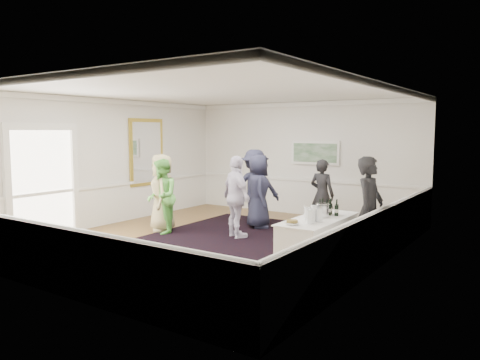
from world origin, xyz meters
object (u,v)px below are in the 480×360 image
Objects in this scene: guest_lilac at (237,197)px; guest_navy at (258,191)px; serving_table at (318,241)px; guest_tan at (162,193)px; guest_green at (162,196)px; guest_dark_b at (322,195)px; ice_bucket at (323,211)px; nut_bowl at (292,223)px; guest_dark_a at (255,187)px; bartender at (369,209)px.

guest_lilac reaches higher than guest_navy.
serving_table is 4.29m from guest_tan.
guest_navy is (1.52, 1.80, 0.03)m from guest_green.
ice_bucket is at bearing 120.34° from guest_dark_b.
serving_table is at bearing 37.88° from guest_tan.
guest_lilac reaches higher than nut_bowl.
guest_dark_b is 3.64m from nut_bowl.
guest_lilac is at bearing 74.71° from guest_dark_a.
guest_dark_b is 6.60× the size of ice_bucket.
serving_table is 2.56m from guest_lilac.
guest_dark_a is 7.39× the size of ice_bucket.
guest_navy reaches higher than nut_bowl.
guest_dark_b is at bearing 84.51° from guest_green.
nut_bowl is (2.73, -3.14, -0.10)m from guest_dark_a.
bartender is 2.78m from guest_dark_b.
nut_bowl is (-0.12, -0.80, 0.45)m from serving_table.
serving_table is 3.72m from guest_dark_a.
serving_table is 1.06× the size of bartender.
guest_dark_b is (1.70, 0.35, -0.10)m from guest_dark_a.
guest_dark_a is at bearing 8.23° from guest_navy.
guest_tan is 3.83m from guest_dark_b.
ice_bucket is (0.00, 0.16, 0.52)m from serving_table.
guest_navy is at bearing -53.34° from guest_lilac.
bartender reaches higher than guest_dark_a.
guest_dark_b is 2.79m from ice_bucket.
guest_tan is 0.96× the size of guest_dark_a.
guest_dark_a is 8.30× the size of nut_bowl.
guest_dark_b is (2.91, 2.45, -0.01)m from guest_green.
guest_navy is at bearing 94.29° from guest_green.
nut_bowl is (-0.83, -1.43, -0.10)m from bartender.
bartender is at bearing 49.08° from guest_green.
bartender reaches higher than guest_navy.
guest_lilac reaches higher than guest_green.
nut_bowl is (2.42, -2.84, -0.04)m from guest_navy.
guest_dark_b is at bearing 106.42° from nut_bowl.
ice_bucket reaches higher than nut_bowl.
serving_table is 1.06× the size of guest_dark_a.
guest_lilac is at bearing 63.77° from guest_green.
guest_lilac is 7.07× the size of ice_bucket.
guest_green is 3.81m from guest_dark_b.
guest_green is 2.43m from guest_dark_a.
bartender reaches higher than guest_tan.
nut_bowl is (1.03, -3.49, 0.01)m from guest_dark_b.
bartender is 7.41× the size of ice_bucket.
serving_table is 1.11× the size of guest_lilac.
guest_navy is 3.74m from nut_bowl.
guest_lilac is 7.94× the size of nut_bowl.
guest_dark_a is at bearing 97.53° from guest_tan.
guest_dark_a is at bearing 140.49° from serving_table.
serving_table is at bearing -165.97° from guest_navy.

